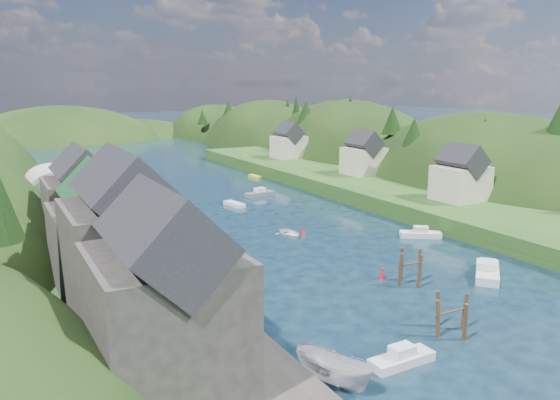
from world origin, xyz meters
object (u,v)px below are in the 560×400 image
channel_buoy_near (382,274)px  piling_cluster_far (410,270)px  piling_cluster_near (451,318)px  channel_buoy_far (303,232)px

channel_buoy_near → piling_cluster_far: bearing=-60.8°
piling_cluster_near → channel_buoy_far: size_ratio=3.29×
piling_cluster_far → piling_cluster_near: bearing=-115.0°
channel_buoy_near → piling_cluster_near: bearing=-104.6°
piling_cluster_far → channel_buoy_near: size_ratio=3.59×
piling_cluster_far → channel_buoy_far: (-0.14, 20.04, -0.92)m
piling_cluster_near → channel_buoy_far: piling_cluster_near is taller
piling_cluster_far → channel_buoy_near: 2.99m
piling_cluster_near → piling_cluster_far: piling_cluster_far is taller
piling_cluster_near → piling_cluster_far: size_ratio=0.92×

